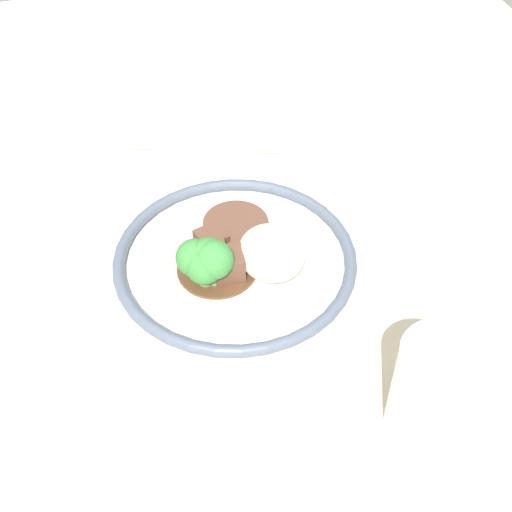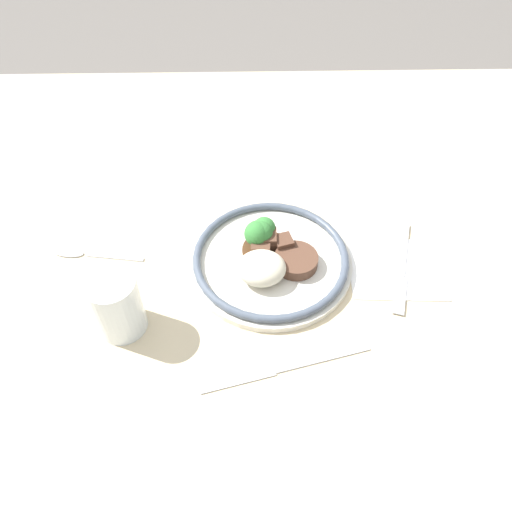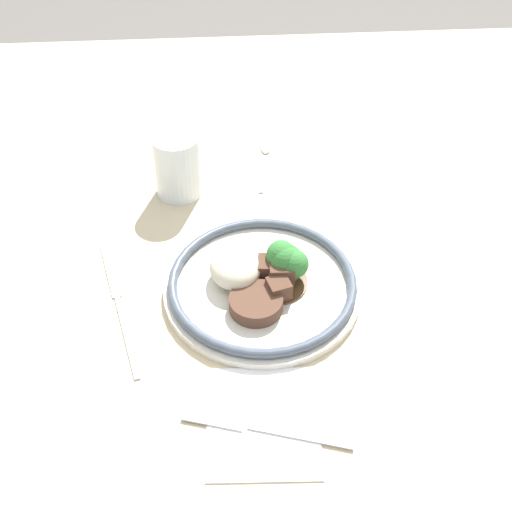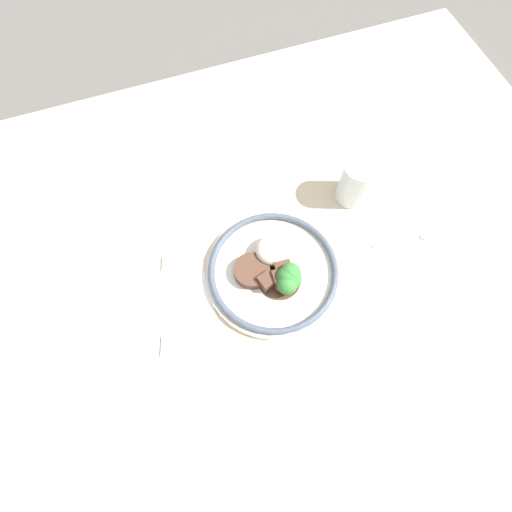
{
  "view_description": "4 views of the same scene",
  "coord_description": "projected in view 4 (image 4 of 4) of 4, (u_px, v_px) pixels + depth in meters",
  "views": [
    {
      "loc": [
        0.46,
        -0.09,
        0.54
      ],
      "look_at": [
        0.0,
        0.03,
        0.07
      ],
      "focal_mm": 50.0,
      "sensor_mm": 36.0,
      "label": 1
    },
    {
      "loc": [
        0.02,
        0.51,
        0.62
      ],
      "look_at": [
        0.01,
        0.04,
        0.08
      ],
      "focal_mm": 35.0,
      "sensor_mm": 36.0,
      "label": 2
    },
    {
      "loc": [
        -0.63,
        0.07,
        0.69
      ],
      "look_at": [
        0.0,
        0.03,
        0.08
      ],
      "focal_mm": 50.0,
      "sensor_mm": 36.0,
      "label": 3
    },
    {
      "loc": [
        -0.14,
        -0.22,
        0.72
      ],
      "look_at": [
        -0.04,
        0.04,
        0.08
      ],
      "focal_mm": 28.0,
      "sensor_mm": 36.0,
      "label": 4
    }
  ],
  "objects": [
    {
      "name": "napkin",
      "position": [
        171.0,
        300.0,
        0.72
      ],
      "size": [
        0.15,
        0.13,
        0.0
      ],
      "color": "white",
      "rests_on": "dining_table"
    },
    {
      "name": "fork",
      "position": [
        165.0,
        294.0,
        0.72
      ],
      "size": [
        0.06,
        0.18,
        0.0
      ],
      "rotation": [
        0.0,
        0.0,
        1.28
      ],
      "color": "silver",
      "rests_on": "napkin"
    },
    {
      "name": "dining_table",
      "position": [
        284.0,
        283.0,
        0.75
      ],
      "size": [
        1.35,
        1.13,
        0.03
      ],
      "color": "beige",
      "rests_on": "ground"
    },
    {
      "name": "juice_glass",
      "position": [
        356.0,
        182.0,
        0.77
      ],
      "size": [
        0.07,
        0.07,
        0.1
      ],
      "color": "#F4AD19",
      "rests_on": "dining_table"
    },
    {
      "name": "plate",
      "position": [
        275.0,
        270.0,
        0.72
      ],
      "size": [
        0.25,
        0.25,
        0.06
      ],
      "color": "silver",
      "rests_on": "dining_table"
    },
    {
      "name": "ground_plane",
      "position": [
        283.0,
        286.0,
        0.76
      ],
      "size": [
        8.0,
        8.0,
        0.0
      ],
      "primitive_type": "plane",
      "color": "#5B5651"
    },
    {
      "name": "knife",
      "position": [
        239.0,
        196.0,
        0.81
      ],
      "size": [
        0.23,
        0.07,
        0.0
      ],
      "rotation": [
        0.0,
        0.0,
        0.25
      ],
      "color": "silver",
      "rests_on": "dining_table"
    },
    {
      "name": "spoon",
      "position": [
        422.0,
        237.0,
        0.77
      ],
      "size": [
        0.15,
        0.03,
        0.01
      ],
      "rotation": [
        0.0,
        0.0,
        -0.14
      ],
      "color": "silver",
      "rests_on": "dining_table"
    }
  ]
}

